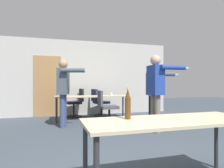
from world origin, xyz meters
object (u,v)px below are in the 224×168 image
at_px(beer_bottle, 128,104).
at_px(person_center_tall, 156,85).
at_px(person_near_casual, 64,86).
at_px(drink_cup, 111,94).
at_px(office_chair_near_pushed, 76,104).
at_px(office_chair_side_rolled, 99,103).
at_px(person_right_polo, 152,88).
at_px(office_chair_mid_tucked, 107,108).

bearing_deg(beer_bottle, person_center_tall, 54.33).
relative_size(person_near_casual, drink_cup, 17.39).
height_order(office_chair_near_pushed, drink_cup, office_chair_near_pushed).
xyz_separation_m(person_center_tall, drink_cup, (-0.51, 1.93, -0.29)).
distance_m(person_center_tall, drink_cup, 2.01).
distance_m(office_chair_side_rolled, beer_bottle, 4.83).
distance_m(person_right_polo, beer_bottle, 3.47).
relative_size(person_center_tall, office_chair_mid_tucked, 1.92).
bearing_deg(office_chair_side_rolled, drink_cup, 4.17).
bearing_deg(office_chair_mid_tucked, office_chair_near_pushed, -153.30).
bearing_deg(person_center_tall, beer_bottle, -34.94).
distance_m(office_chair_near_pushed, office_chair_side_rolled, 0.80).
relative_size(person_right_polo, drink_cup, 16.48).
relative_size(person_near_casual, person_right_polo, 1.06).
bearing_deg(person_right_polo, office_chair_mid_tucked, -94.00).
distance_m(person_near_casual, office_chair_near_pushed, 1.70).
bearing_deg(person_near_casual, office_chair_mid_tucked, 108.58).
distance_m(office_chair_mid_tucked, beer_bottle, 3.44).
xyz_separation_m(person_right_polo, beer_bottle, (-1.86, -2.93, -0.09)).
xyz_separation_m(person_center_tall, beer_bottle, (-1.51, -2.10, -0.18)).
bearing_deg(person_near_casual, office_chair_near_pushed, 176.26).
height_order(person_center_tall, beer_bottle, person_center_tall).
bearing_deg(beer_bottle, office_chair_mid_tucked, 78.66).
xyz_separation_m(person_right_polo, office_chair_near_pushed, (-1.86, 1.83, -0.54)).
height_order(person_right_polo, office_chair_side_rolled, person_right_polo).
height_order(person_near_casual, person_right_polo, person_near_casual).
xyz_separation_m(person_right_polo, office_chair_side_rolled, (-1.07, 1.81, -0.55)).
relative_size(office_chair_mid_tucked, beer_bottle, 2.74).
bearing_deg(person_center_tall, person_right_polo, 157.99).
height_order(office_chair_near_pushed, beer_bottle, beer_bottle).
xyz_separation_m(office_chair_side_rolled, beer_bottle, (-0.79, -4.74, 0.46)).
bearing_deg(office_chair_side_rolled, beer_bottle, -21.59).
bearing_deg(office_chair_mid_tucked, person_near_casual, -84.12).
xyz_separation_m(person_near_casual, drink_cup, (1.48, 0.78, -0.26)).
relative_size(person_right_polo, office_chair_side_rolled, 1.78).
bearing_deg(person_right_polo, person_near_casual, -82.53).
relative_size(office_chair_near_pushed, drink_cup, 9.44).
xyz_separation_m(person_center_tall, person_right_polo, (0.35, 0.83, -0.09)).
relative_size(office_chair_mid_tucked, drink_cup, 9.25).
distance_m(person_near_casual, beer_bottle, 3.29).
height_order(office_chair_mid_tucked, office_chair_side_rolled, office_chair_side_rolled).
bearing_deg(office_chair_side_rolled, person_center_tall, 3.11).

